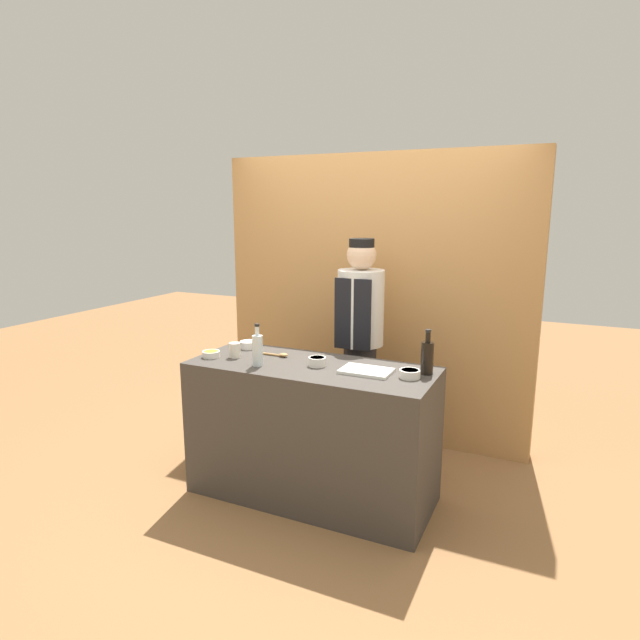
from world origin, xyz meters
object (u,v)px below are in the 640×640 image
cup_cream (235,350)px  chef_center (360,341)px  sauce_bowl_brown (249,344)px  sauce_bowl_white (317,361)px  bottle_soy (427,357)px  sauce_bowl_yellow (211,354)px  bottle_clear (258,349)px  sauce_bowl_green (410,373)px  wooden_spoon (276,354)px  cutting_board (366,371)px

cup_cream → chef_center: (0.63, 0.79, -0.04)m
sauce_bowl_brown → chef_center: size_ratio=0.07×
sauce_bowl_white → bottle_soy: size_ratio=0.41×
sauce_bowl_yellow → bottle_clear: bearing=-5.3°
sauce_bowl_yellow → sauce_bowl_green: bearing=5.5°
sauce_bowl_white → cup_cream: 0.61m
sauce_bowl_white → sauce_bowl_brown: sauce_bowl_white is taller
sauce_bowl_green → wooden_spoon: size_ratio=0.47×
sauce_bowl_green → chef_center: 0.95m
cup_cream → sauce_bowl_yellow: bearing=-155.7°
wooden_spoon → bottle_soy: bearing=2.2°
sauce_bowl_white → sauce_bowl_yellow: bearing=-171.0°
sauce_bowl_green → wooden_spoon: bearing=175.2°
bottle_soy → wooden_spoon: 1.06m
sauce_bowl_brown → cup_cream: size_ratio=1.26×
bottle_clear → wooden_spoon: (-0.01, 0.25, -0.10)m
sauce_bowl_white → chef_center: (0.02, 0.74, -0.03)m
sauce_bowl_brown → wooden_spoon: size_ratio=0.48×
cutting_board → cup_cream: size_ratio=3.09×
chef_center → sauce_bowl_brown: bearing=-141.3°
sauce_bowl_white → bottle_soy: (0.70, 0.13, 0.08)m
bottle_clear → cup_cream: size_ratio=2.73×
sauce_bowl_green → bottle_clear: size_ratio=0.45×
cup_cream → cutting_board: bearing=2.9°
sauce_bowl_green → sauce_bowl_yellow: sauce_bowl_green is taller
sauce_bowl_yellow → cup_cream: 0.17m
bottle_clear → chef_center: size_ratio=0.16×
sauce_bowl_white → sauce_bowl_yellow: 0.77m
sauce_bowl_green → sauce_bowl_brown: bearing=171.6°
sauce_bowl_green → cutting_board: size_ratio=0.40×
sauce_bowl_green → sauce_bowl_yellow: size_ratio=1.06×
sauce_bowl_yellow → chef_center: size_ratio=0.07×
sauce_bowl_yellow → wooden_spoon: sauce_bowl_yellow is taller
sauce_bowl_white → sauce_bowl_green: bearing=1.0°
sauce_bowl_green → sauce_bowl_yellow: bearing=-174.5°
cutting_board → bottle_soy: 0.39m
wooden_spoon → chef_center: chef_center is taller
sauce_bowl_white → sauce_bowl_green: 0.62m
sauce_bowl_yellow → cup_cream: cup_cream is taller
cutting_board → wooden_spoon: (-0.71, 0.10, 0.00)m
sauce_bowl_green → bottle_clear: 1.00m
cutting_board → bottle_clear: bearing=-167.6°
bottle_clear → bottle_soy: (1.05, 0.29, 0.00)m
sauce_bowl_green → cutting_board: bearing=-176.9°
cutting_board → wooden_spoon: size_ratio=1.18×
sauce_bowl_green → bottle_soy: bearing=59.0°
sauce_bowl_yellow → cutting_board: 1.11m
bottle_soy → chef_center: size_ratio=0.16×
bottle_clear → cutting_board: bearing=12.4°
chef_center → cup_cream: bearing=-128.4°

